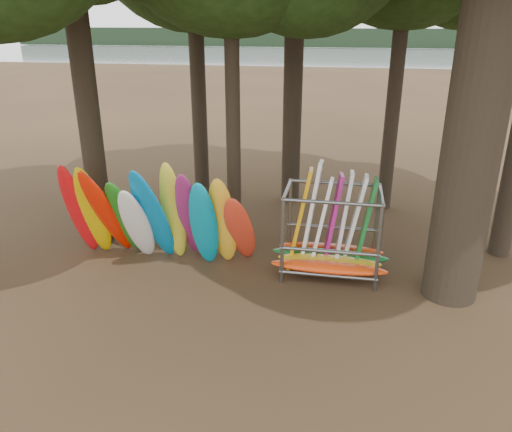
# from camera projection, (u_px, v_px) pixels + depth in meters

# --- Properties ---
(ground) EXTENTS (120.00, 120.00, 0.00)m
(ground) POSITION_uv_depth(u_px,v_px,m) (265.00, 295.00, 11.84)
(ground) COLOR #47331E
(ground) RESTS_ON ground
(lake) EXTENTS (160.00, 160.00, 0.00)m
(lake) POSITION_uv_depth(u_px,v_px,m) (339.00, 67.00, 66.66)
(lake) COLOR gray
(lake) RESTS_ON ground
(far_shore) EXTENTS (160.00, 4.00, 4.00)m
(far_shore) POSITION_uv_depth(u_px,v_px,m) (346.00, 38.00, 111.60)
(far_shore) COLOR black
(far_shore) RESTS_ON ground
(kayak_row) EXTENTS (5.20, 2.11, 3.04)m
(kayak_row) POSITION_uv_depth(u_px,v_px,m) (155.00, 218.00, 12.88)
(kayak_row) COLOR red
(kayak_row) RESTS_ON ground
(storage_rack) EXTENTS (3.01, 1.62, 2.88)m
(storage_rack) POSITION_uv_depth(u_px,v_px,m) (331.00, 235.00, 12.54)
(storage_rack) COLOR slate
(storage_rack) RESTS_ON ground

